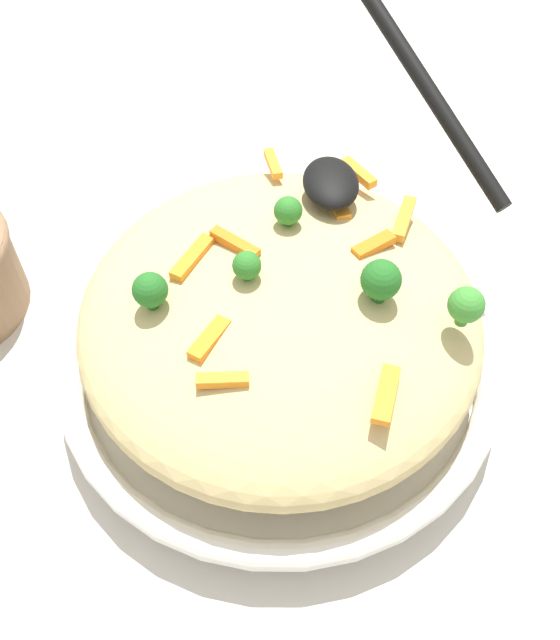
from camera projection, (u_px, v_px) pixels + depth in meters
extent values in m
plane|color=beige|center=(280.00, 376.00, 0.54)|extent=(2.40, 2.40, 0.00)
cylinder|color=white|center=(280.00, 368.00, 0.53)|extent=(0.30, 0.30, 0.02)
torus|color=white|center=(280.00, 351.00, 0.51)|extent=(0.32, 0.32, 0.02)
torus|color=black|center=(280.00, 348.00, 0.51)|extent=(0.32, 0.32, 0.00)
ellipsoid|color=#D1BA7A|center=(280.00, 314.00, 0.48)|extent=(0.29, 0.28, 0.08)
cube|color=orange|center=(210.00, 339.00, 0.42)|extent=(0.03, 0.03, 0.01)
cube|color=orange|center=(334.00, 199.00, 0.50)|extent=(0.04, 0.02, 0.01)
cube|color=orange|center=(223.00, 380.00, 0.40)|extent=(0.01, 0.03, 0.01)
cube|color=orange|center=(193.00, 258.00, 0.46)|extent=(0.04, 0.03, 0.01)
cube|color=orange|center=(273.00, 164.00, 0.52)|extent=(0.03, 0.01, 0.01)
cube|color=orange|center=(374.00, 245.00, 0.47)|extent=(0.02, 0.03, 0.01)
cube|color=orange|center=(404.00, 218.00, 0.49)|extent=(0.04, 0.03, 0.01)
cube|color=orange|center=(386.00, 394.00, 0.39)|extent=(0.04, 0.02, 0.01)
cube|color=orange|center=(358.00, 173.00, 0.52)|extent=(0.03, 0.02, 0.01)
cube|color=orange|center=(235.00, 244.00, 0.46)|extent=(0.03, 0.03, 0.01)
cylinder|color=#377928|center=(462.00, 318.00, 0.43)|extent=(0.01, 0.01, 0.01)
sphere|color=#3D8E33|center=(466.00, 305.00, 0.42)|extent=(0.02, 0.02, 0.02)
cylinder|color=#205B1C|center=(378.00, 295.00, 0.44)|extent=(0.01, 0.01, 0.01)
sphere|color=#236B23|center=(381.00, 280.00, 0.43)|extent=(0.03, 0.03, 0.03)
cylinder|color=#296820|center=(288.00, 222.00, 0.48)|extent=(0.01, 0.01, 0.01)
sphere|color=#2D7A28|center=(288.00, 211.00, 0.47)|extent=(0.02, 0.02, 0.02)
cylinder|color=#296820|center=(247.00, 273.00, 0.44)|extent=(0.01, 0.01, 0.01)
sphere|color=#2D7A28|center=(247.00, 263.00, 0.44)|extent=(0.02, 0.02, 0.02)
cylinder|color=#205B1C|center=(153.00, 302.00, 0.44)|extent=(0.01, 0.01, 0.01)
sphere|color=#236B23|center=(150.00, 290.00, 0.43)|extent=(0.02, 0.02, 0.02)
ellipsoid|color=black|center=(331.00, 183.00, 0.49)|extent=(0.06, 0.04, 0.02)
cylinder|color=black|center=(433.00, 97.00, 0.49)|extent=(0.16, 0.09, 0.09)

